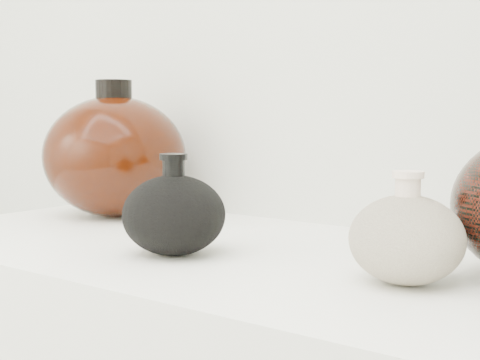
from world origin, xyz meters
The scene contains 3 objects.
black_gourd_vase centered at (-0.11, 0.87, 0.95)m, with size 0.15×0.15×0.13m.
cream_gourd_vase centered at (0.19, 0.91, 0.95)m, with size 0.13×0.13×0.12m.
left_round_pot centered at (-0.42, 1.05, 1.01)m, with size 0.27×0.27×0.24m.
Camera 1 is at (0.48, 0.24, 1.09)m, focal length 50.00 mm.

